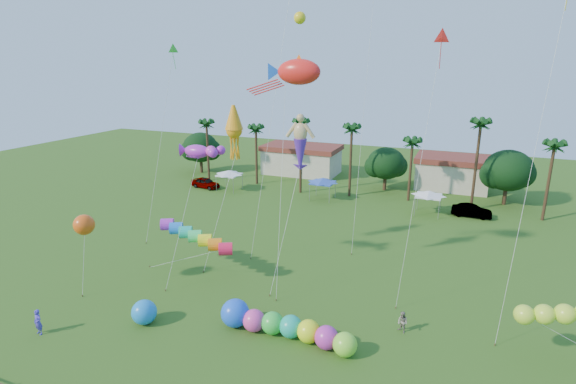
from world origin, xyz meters
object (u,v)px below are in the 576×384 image
at_px(blue_ball, 144,312).
at_px(caterpillar_inflatable, 282,326).
at_px(car_a, 205,183).
at_px(car_b, 472,211).
at_px(spectator_a, 38,322).
at_px(spectator_b, 403,322).

bearing_deg(blue_ball, caterpillar_inflatable, 12.90).
bearing_deg(car_a, caterpillar_inflatable, -131.62).
xyz_separation_m(car_b, blue_ball, (-21.46, -33.93, 0.14)).
xyz_separation_m(spectator_a, caterpillar_inflatable, (15.73, 6.13, -0.07)).
xyz_separation_m(car_b, spectator_b, (-4.04, -27.97, 0.02)).
bearing_deg(car_b, car_a, 93.26).
relative_size(car_a, car_b, 0.99).
relative_size(car_a, spectator_a, 2.47).
relative_size(spectator_b, blue_ball, 0.87).
bearing_deg(blue_ball, car_b, 57.69).
xyz_separation_m(spectator_a, blue_ball, (5.91, 3.88, -0.02)).
relative_size(spectator_a, caterpillar_inflatable, 0.18).
height_order(spectator_b, blue_ball, blue_ball).
bearing_deg(car_b, spectator_a, 145.58).
height_order(spectator_a, spectator_b, spectator_a).
bearing_deg(spectator_a, blue_ball, 40.32).
distance_m(car_a, caterpillar_inflatable, 39.78).
relative_size(car_b, caterpillar_inflatable, 0.46).
relative_size(car_a, caterpillar_inflatable, 0.46).
bearing_deg(caterpillar_inflatable, car_b, 71.04).
xyz_separation_m(car_b, spectator_a, (-27.37, -37.82, 0.16)).
height_order(car_b, spectator_a, spectator_a).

